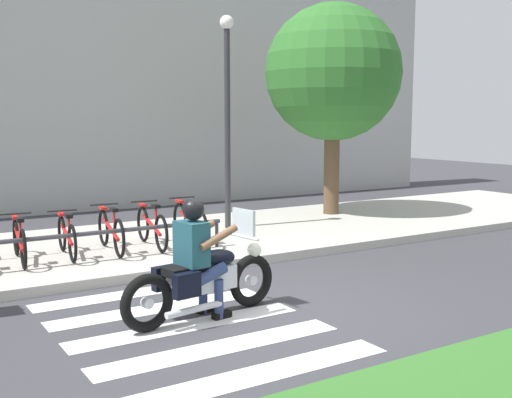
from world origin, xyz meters
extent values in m
plane|color=#38383D|center=(0.00, 0.00, 0.00)|extent=(48.00, 48.00, 0.00)
cube|color=#336B28|center=(0.00, -2.71, 0.04)|extent=(24.00, 1.10, 0.08)
cube|color=#B7B2A8|center=(0.00, 4.30, 0.07)|extent=(24.00, 4.40, 0.15)
cube|color=white|center=(-1.16, -1.60, 0.00)|extent=(2.80, 0.40, 0.01)
cube|color=white|center=(-1.16, -0.80, 0.00)|extent=(2.80, 0.40, 0.01)
cube|color=white|center=(-1.16, 0.00, 0.00)|extent=(2.80, 0.40, 0.01)
cube|color=white|center=(-1.16, 0.80, 0.00)|extent=(2.80, 0.40, 0.01)
cube|color=white|center=(-1.16, 1.60, 0.00)|extent=(2.80, 0.40, 0.01)
torus|color=black|center=(-0.12, 0.28, 0.33)|extent=(0.68, 0.22, 0.66)
cylinder|color=silver|center=(-0.12, 0.28, 0.33)|extent=(0.13, 0.12, 0.12)
torus|color=black|center=(-1.61, 0.05, 0.33)|extent=(0.68, 0.22, 0.66)
cylinder|color=silver|center=(-1.61, 0.05, 0.33)|extent=(0.13, 0.12, 0.12)
cube|color=silver|center=(-0.87, 0.16, 0.47)|extent=(0.86, 0.40, 0.28)
ellipsoid|color=black|center=(-0.66, 0.20, 0.69)|extent=(0.56, 0.36, 0.22)
cube|color=black|center=(-1.07, 0.13, 0.62)|extent=(0.60, 0.36, 0.10)
cube|color=black|center=(-1.27, 0.33, 0.51)|extent=(0.33, 0.17, 0.28)
cube|color=black|center=(-1.20, -0.11, 0.51)|extent=(0.33, 0.17, 0.28)
cylinder|color=silver|center=(-0.27, 0.26, 0.91)|extent=(0.12, 0.62, 0.03)
sphere|color=white|center=(-0.07, 0.29, 0.71)|extent=(0.18, 0.18, 0.18)
cube|color=silver|center=(-0.24, 0.26, 1.09)|extent=(0.10, 0.40, 0.32)
cylinder|color=silver|center=(-1.09, -0.05, 0.20)|extent=(0.75, 0.19, 0.08)
cube|color=#1E4C59|center=(-1.02, 0.14, 0.92)|extent=(0.32, 0.43, 0.52)
sphere|color=black|center=(-0.99, 0.15, 1.32)|extent=(0.26, 0.26, 0.26)
cylinder|color=brown|center=(-0.82, 0.39, 1.00)|extent=(0.53, 0.17, 0.26)
cylinder|color=brown|center=(-0.75, -0.04, 1.00)|extent=(0.53, 0.17, 0.26)
cylinder|color=navy|center=(-0.89, 0.32, 0.56)|extent=(0.46, 0.21, 0.24)
cylinder|color=navy|center=(-0.77, 0.34, 0.24)|extent=(0.11, 0.11, 0.48)
cube|color=black|center=(-0.73, 0.35, 0.04)|extent=(0.25, 0.14, 0.08)
cylinder|color=navy|center=(-0.84, 0.01, 0.56)|extent=(0.46, 0.21, 0.24)
cylinder|color=navy|center=(-0.72, 0.02, 0.24)|extent=(0.11, 0.11, 0.48)
cube|color=black|center=(-0.68, 0.03, 0.04)|extent=(0.25, 0.14, 0.08)
torus|color=black|center=(-2.19, 4.20, 0.46)|extent=(0.11, 0.60, 0.60)
torus|color=black|center=(-2.29, 3.17, 0.46)|extent=(0.11, 0.60, 0.60)
cylinder|color=red|center=(-2.24, 3.68, 0.52)|extent=(0.15, 0.93, 0.25)
cylinder|color=red|center=(-2.27, 3.43, 0.67)|extent=(0.04, 0.04, 0.37)
cube|color=black|center=(-2.27, 3.43, 0.86)|extent=(0.12, 0.21, 0.06)
cylinder|color=black|center=(-2.20, 4.10, 0.86)|extent=(0.48, 0.07, 0.03)
cube|color=red|center=(-2.19, 4.20, 0.78)|extent=(0.11, 0.29, 0.04)
torus|color=black|center=(-1.47, 4.16, 0.46)|extent=(0.11, 0.60, 0.60)
torus|color=black|center=(-1.56, 3.21, 0.46)|extent=(0.11, 0.60, 0.60)
cylinder|color=red|center=(-1.51, 3.68, 0.52)|extent=(0.14, 0.86, 0.24)
cylinder|color=red|center=(-1.53, 3.45, 0.67)|extent=(0.04, 0.04, 0.37)
cube|color=black|center=(-1.53, 3.45, 0.85)|extent=(0.12, 0.21, 0.06)
cylinder|color=black|center=(-1.48, 4.06, 0.85)|extent=(0.48, 0.07, 0.03)
cube|color=red|center=(-1.47, 4.16, 0.78)|extent=(0.11, 0.29, 0.04)
torus|color=black|center=(-0.73, 4.23, 0.48)|extent=(0.11, 0.64, 0.64)
torus|color=black|center=(-0.84, 3.14, 0.48)|extent=(0.11, 0.64, 0.64)
cylinder|color=red|center=(-0.78, 3.68, 0.54)|extent=(0.15, 0.97, 0.26)
cylinder|color=red|center=(-0.81, 3.41, 0.70)|extent=(0.04, 0.04, 0.39)
cube|color=black|center=(-0.81, 3.41, 0.90)|extent=(0.12, 0.21, 0.06)
cylinder|color=black|center=(-0.74, 4.12, 0.90)|extent=(0.48, 0.07, 0.03)
cube|color=red|center=(-0.73, 4.23, 0.82)|extent=(0.11, 0.29, 0.04)
torus|color=black|center=(-0.01, 4.21, 0.48)|extent=(0.11, 0.64, 0.64)
torus|color=black|center=(-0.11, 3.16, 0.48)|extent=(0.11, 0.64, 0.64)
cylinder|color=red|center=(-0.06, 3.68, 0.54)|extent=(0.15, 0.95, 0.26)
cylinder|color=red|center=(-0.08, 3.42, 0.71)|extent=(0.04, 0.04, 0.39)
cube|color=black|center=(-0.08, 3.42, 0.90)|extent=(0.12, 0.21, 0.06)
cylinder|color=black|center=(-0.02, 4.11, 0.90)|extent=(0.48, 0.07, 0.03)
cube|color=red|center=(-0.01, 4.21, 0.83)|extent=(0.11, 0.29, 0.04)
torus|color=black|center=(0.72, 4.20, 0.49)|extent=(0.12, 0.66, 0.66)
torus|color=black|center=(0.62, 3.16, 0.49)|extent=(0.12, 0.66, 0.66)
cylinder|color=red|center=(0.67, 3.68, 0.55)|extent=(0.15, 0.93, 0.25)
cylinder|color=red|center=(0.65, 3.42, 0.72)|extent=(0.04, 0.04, 0.40)
cube|color=black|center=(0.65, 3.42, 0.92)|extent=(0.12, 0.21, 0.06)
cylinder|color=black|center=(0.71, 4.10, 0.92)|extent=(0.48, 0.07, 0.03)
cube|color=red|center=(0.72, 4.20, 0.84)|extent=(0.11, 0.29, 0.04)
cylinder|color=#333338|center=(-1.51, 3.13, 0.60)|extent=(4.97, 0.07, 0.07)
cylinder|color=#333338|center=(0.92, 3.13, 0.38)|extent=(0.06, 0.06, 0.45)
cylinder|color=#2D2D33|center=(2.02, 4.70, 2.06)|extent=(0.12, 0.12, 4.12)
sphere|color=white|center=(2.02, 4.70, 4.24)|extent=(0.28, 0.28, 0.28)
cylinder|color=brown|center=(5.02, 5.10, 1.16)|extent=(0.36, 0.36, 2.32)
sphere|color=#2D6B28|center=(5.02, 5.10, 3.41)|extent=(3.12, 3.12, 3.12)
cube|color=#AAAAAA|center=(0.00, 10.00, 3.49)|extent=(24.00, 1.20, 6.98)
camera|label=1|loc=(-4.13, -6.30, 2.36)|focal=43.83mm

